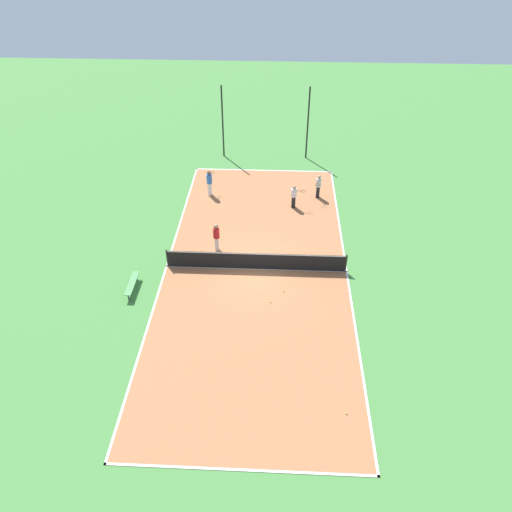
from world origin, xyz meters
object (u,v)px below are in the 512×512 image
object	(u,v)px
player_near_blue	(209,181)
tennis_ball_near_net	(284,291)
player_coach_red	(216,236)
player_near_white	(294,195)
bench	(132,284)
tennis_ball_left_sideline	(346,413)
fence_post_back_right	(308,124)
fence_post_back_left	(223,122)
player_far_white	(318,185)
tennis_ball_midcourt	(271,302)
tennis_ball_far_baseline	(294,273)
tennis_net	(256,261)

from	to	relation	value
player_near_blue	tennis_ball_near_net	world-z (taller)	player_near_blue
player_coach_red	player_near_white	world-z (taller)	player_coach_red
bench	tennis_ball_left_sideline	size ratio (longest dim) A/B	28.83
player_near_blue	fence_post_back_right	bearing A→B (deg)	-34.49
tennis_ball_left_sideline	fence_post_back_left	size ratio (longest dim) A/B	0.01
tennis_ball_left_sideline	player_near_blue	bearing A→B (deg)	113.79
player_coach_red	player_near_white	distance (m)	6.71
player_near_blue	player_near_white	world-z (taller)	player_near_blue
player_far_white	tennis_ball_left_sideline	size ratio (longest dim) A/B	24.24
tennis_ball_near_net	tennis_ball_left_sideline	world-z (taller)	same
tennis_ball_midcourt	tennis_ball_far_baseline	size ratio (longest dim) A/B	1.00
player_near_blue	tennis_ball_midcourt	size ratio (longest dim) A/B	26.78
tennis_ball_far_baseline	player_near_white	bearing A→B (deg)	89.44
fence_post_back_right	tennis_ball_midcourt	bearing A→B (deg)	-97.80
player_near_blue	tennis_ball_near_net	xyz separation A→B (m)	(5.04, -9.83, -1.02)
fence_post_back_left	bench	bearing A→B (deg)	-101.16
fence_post_back_right	fence_post_back_left	bearing A→B (deg)	180.00
player_far_white	tennis_ball_midcourt	bearing A→B (deg)	-1.49
tennis_ball_midcourt	tennis_ball_near_net	bearing A→B (deg)	52.07
bench	player_coach_red	world-z (taller)	player_coach_red
player_near_blue	fence_post_back_right	size ratio (longest dim) A/B	0.33
player_far_white	player_near_white	bearing A→B (deg)	-36.60
player_near_blue	tennis_ball_far_baseline	size ratio (longest dim) A/B	26.78
tennis_ball_midcourt	fence_post_back_right	world-z (taller)	fence_post_back_right
player_coach_red	tennis_ball_midcourt	size ratio (longest dim) A/B	26.14
tennis_net	tennis_ball_far_baseline	xyz separation A→B (m)	(2.06, -0.33, -0.53)
bench	tennis_ball_far_baseline	world-z (taller)	bench
player_far_white	tennis_ball_near_net	bearing A→B (deg)	0.87
player_coach_red	tennis_ball_far_baseline	distance (m)	4.91
player_far_white	tennis_ball_far_baseline	size ratio (longest dim) A/B	24.24
player_far_white	tennis_ball_far_baseline	distance (m)	8.56
fence_post_back_left	fence_post_back_right	size ratio (longest dim) A/B	1.00
tennis_ball_far_baseline	tennis_ball_midcourt	bearing A→B (deg)	-116.58
player_far_white	tennis_ball_midcourt	world-z (taller)	player_far_white
player_near_blue	player_coach_red	bearing A→B (deg)	-156.46
tennis_net	player_near_white	size ratio (longest dim) A/B	6.21
player_near_blue	tennis_ball_near_net	distance (m)	11.10
bench	player_coach_red	size ratio (longest dim) A/B	1.10
player_coach_red	player_near_white	bearing A→B (deg)	139.79
tennis_net	fence_post_back_left	size ratio (longest dim) A/B	1.79
tennis_ball_far_baseline	player_far_white	bearing A→B (deg)	78.40
player_coach_red	tennis_ball_far_baseline	size ratio (longest dim) A/B	26.14
tennis_net	player_far_white	bearing A→B (deg)	64.75
tennis_ball_left_sideline	tennis_ball_far_baseline	distance (m)	9.09
tennis_ball_left_sideline	fence_post_back_left	bearing A→B (deg)	107.27
bench	tennis_ball_near_net	bearing A→B (deg)	-88.82
player_near_blue	tennis_ball_midcourt	xyz separation A→B (m)	(4.38, -10.69, -1.02)
bench	tennis_ball_midcourt	bearing A→B (deg)	-95.44
bench	tennis_ball_midcourt	xyz separation A→B (m)	(7.22, -0.69, -0.34)
tennis_ball_midcourt	player_coach_red	bearing A→B (deg)	126.30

